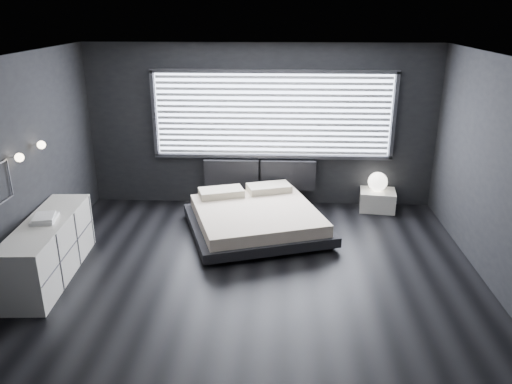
{
  "coord_description": "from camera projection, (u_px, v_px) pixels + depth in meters",
  "views": [
    {
      "loc": [
        0.31,
        -5.7,
        3.34
      ],
      "look_at": [
        0.0,
        0.85,
        0.9
      ],
      "focal_mm": 35.0,
      "sensor_mm": 36.0,
      "label": 1
    }
  ],
  "objects": [
    {
      "name": "bed",
      "position": [
        256.0,
        218.0,
        7.8
      ],
      "size": [
        2.51,
        2.45,
        0.52
      ],
      "color": "black",
      "rests_on": "ground"
    },
    {
      "name": "sconce_near",
      "position": [
        19.0,
        157.0,
        6.13
      ],
      "size": [
        0.18,
        0.11,
        0.11
      ],
      "color": "silver",
      "rests_on": "ground"
    },
    {
      "name": "headboard",
      "position": [
        260.0,
        174.0,
        8.79
      ],
      "size": [
        1.96,
        0.16,
        0.52
      ],
      "color": "black",
      "rests_on": "ground"
    },
    {
      "name": "window",
      "position": [
        273.0,
        115.0,
        8.47
      ],
      "size": [
        4.14,
        0.09,
        1.52
      ],
      "color": "white",
      "rests_on": "ground"
    },
    {
      "name": "book_stack",
      "position": [
        44.0,
        218.0,
        6.34
      ],
      "size": [
        0.34,
        0.41,
        0.08
      ],
      "color": "white",
      "rests_on": "dresser"
    },
    {
      "name": "wall_art_lower",
      "position": [
        0.0,
        184.0,
        5.88
      ],
      "size": [
        0.01,
        0.48,
        0.48
      ],
      "color": "#47474C",
      "rests_on": "ground"
    },
    {
      "name": "sconce_far",
      "position": [
        41.0,
        145.0,
        6.69
      ],
      "size": [
        0.18,
        0.11,
        0.11
      ],
      "color": "silver",
      "rests_on": "ground"
    },
    {
      "name": "nightstand",
      "position": [
        377.0,
        200.0,
        8.7
      ],
      "size": [
        0.65,
        0.57,
        0.35
      ],
      "primitive_type": "cube",
      "rotation": [
        0.0,
        0.0,
        -0.13
      ],
      "color": "white",
      "rests_on": "ground"
    },
    {
      "name": "orb_lamp",
      "position": [
        378.0,
        182.0,
        8.58
      ],
      "size": [
        0.33,
        0.33,
        0.33
      ],
      "primitive_type": "sphere",
      "color": "white",
      "rests_on": "nightstand"
    },
    {
      "name": "room",
      "position": [
        253.0,
        178.0,
        6.03
      ],
      "size": [
        6.04,
        6.0,
        2.8
      ],
      "color": "black",
      "rests_on": "ground"
    },
    {
      "name": "dresser",
      "position": [
        50.0,
        249.0,
        6.48
      ],
      "size": [
        0.66,
        1.98,
        0.78
      ],
      "color": "white",
      "rests_on": "ground"
    }
  ]
}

